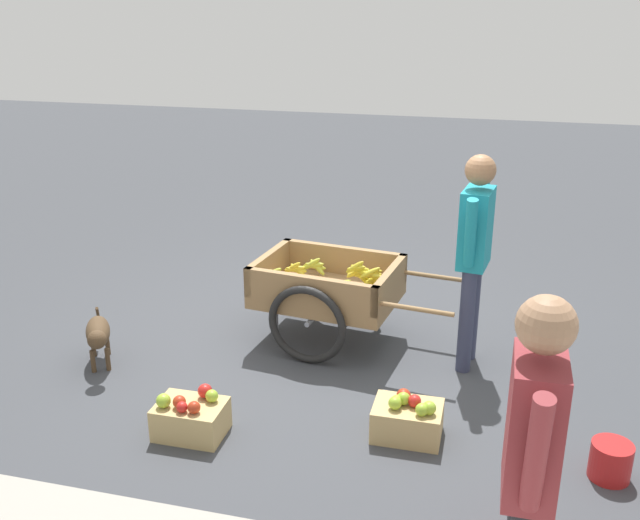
# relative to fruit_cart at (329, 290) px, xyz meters

# --- Properties ---
(ground_plane) EXTENTS (24.00, 24.00, 0.00)m
(ground_plane) POSITION_rel_fruit_cart_xyz_m (0.06, 0.24, -0.44)
(ground_plane) COLOR #3D3F44
(fruit_cart) EXTENTS (1.73, 1.01, 0.74)m
(fruit_cart) POSITION_rel_fruit_cart_xyz_m (0.00, 0.00, 0.00)
(fruit_cart) COLOR #937047
(fruit_cart) RESTS_ON ground
(vendor_person) EXTENTS (0.24, 0.61, 1.64)m
(vendor_person) POSITION_rel_fruit_cart_xyz_m (-1.13, 0.14, 0.55)
(vendor_person) COLOR #333851
(vendor_person) RESTS_ON ground
(dog) EXTENTS (0.40, 0.60, 0.40)m
(dog) POSITION_rel_fruit_cart_xyz_m (1.60, 0.87, -0.17)
(dog) COLOR #4C3823
(dog) RESTS_ON ground
(fire_hydrant) EXTENTS (0.25, 0.25, 0.67)m
(fire_hydrant) POSITION_rel_fruit_cart_xyz_m (-1.57, 2.09, -0.11)
(fire_hydrant) COLOR red
(fire_hydrant) RESTS_ON ground
(plastic_bucket) EXTENTS (0.24, 0.24, 0.23)m
(plastic_bucket) POSITION_rel_fruit_cart_xyz_m (-2.04, 1.35, -0.32)
(plastic_bucket) COLOR #B21E1E
(plastic_bucket) RESTS_ON ground
(apple_crate) EXTENTS (0.44, 0.32, 0.32)m
(apple_crate) POSITION_rel_fruit_cart_xyz_m (0.54, 1.55, -0.31)
(apple_crate) COLOR tan
(apple_crate) RESTS_ON ground
(mixed_fruit_crate) EXTENTS (0.44, 0.32, 0.32)m
(mixed_fruit_crate) POSITION_rel_fruit_cart_xyz_m (-0.82, 1.23, -0.31)
(mixed_fruit_crate) COLOR tan
(mixed_fruit_crate) RESTS_ON ground
(bystander_person) EXTENTS (0.23, 0.62, 1.68)m
(bystander_person) POSITION_rel_fruit_cart_xyz_m (-1.47, 2.72, 0.57)
(bystander_person) COLOR black
(bystander_person) RESTS_ON ground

